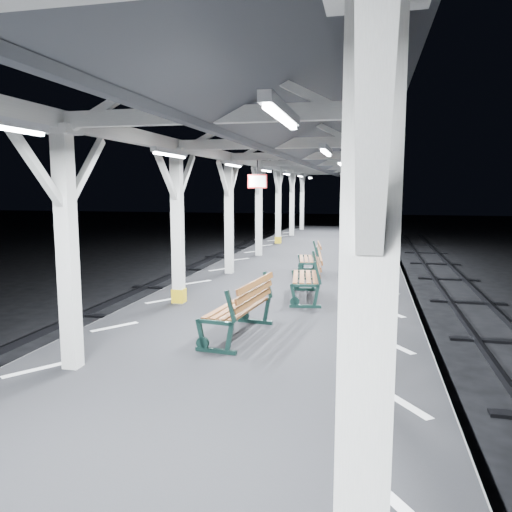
% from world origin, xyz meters
% --- Properties ---
extents(ground, '(120.00, 120.00, 0.00)m').
position_xyz_m(ground, '(0.00, 0.00, 0.00)').
color(ground, black).
rests_on(ground, ground).
extents(platform, '(6.00, 50.00, 1.00)m').
position_xyz_m(platform, '(0.00, 0.00, 0.50)').
color(platform, black).
rests_on(platform, ground).
extents(hazard_stripes_left, '(1.00, 48.00, 0.01)m').
position_xyz_m(hazard_stripes_left, '(-2.45, 0.00, 1.00)').
color(hazard_stripes_left, silver).
rests_on(hazard_stripes_left, platform).
extents(hazard_stripes_right, '(1.00, 48.00, 0.01)m').
position_xyz_m(hazard_stripes_right, '(2.45, 0.00, 1.00)').
color(hazard_stripes_right, silver).
rests_on(hazard_stripes_right, platform).
extents(canopy, '(5.40, 49.00, 4.65)m').
position_xyz_m(canopy, '(0.00, -0.02, 4.56)').
color(canopy, silver).
rests_on(canopy, platform).
extents(bench_near, '(0.90, 1.91, 1.00)m').
position_xyz_m(bench_near, '(-0.02, -0.09, 1.53)').
color(bench_near, '#14302A').
rests_on(bench_near, platform).
extents(bench_mid, '(0.92, 1.92, 1.00)m').
position_xyz_m(bench_mid, '(0.72, 3.11, 1.53)').
color(bench_mid, '#14302A').
rests_on(bench_mid, platform).
extents(bench_far, '(0.88, 1.77, 0.92)m').
position_xyz_m(bench_far, '(0.40, 6.30, 1.49)').
color(bench_far, '#14302A').
rests_on(bench_far, platform).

